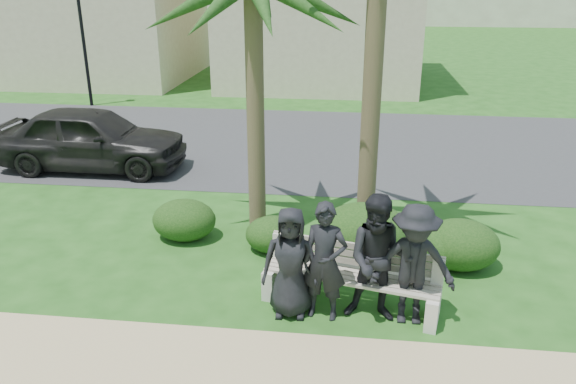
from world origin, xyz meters
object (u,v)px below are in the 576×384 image
(man_b, at_px, (325,262))
(car_a, at_px, (91,138))
(man_c, at_px, (379,259))
(man_d, at_px, (413,265))
(street_lamp, at_px, (81,22))
(park_bench, at_px, (350,281))
(man_a, at_px, (291,263))

(man_b, bearing_deg, car_a, 145.22)
(man_c, distance_m, man_d, 0.47)
(street_lamp, bearing_deg, man_d, -50.11)
(car_a, bearing_deg, park_bench, -130.26)
(street_lamp, xyz_separation_m, car_a, (3.22, -6.77, -2.17))
(street_lamp, relative_size, man_d, 2.43)
(park_bench, relative_size, man_a, 1.64)
(man_b, bearing_deg, man_c, 11.53)
(man_a, xyz_separation_m, car_a, (-5.56, 5.74, -0.03))
(man_c, height_order, car_a, man_c)
(park_bench, distance_m, man_d, 1.01)
(car_a, bearing_deg, man_a, -135.78)
(man_c, bearing_deg, man_b, -172.26)
(park_bench, bearing_deg, man_a, -147.50)
(man_a, distance_m, man_b, 0.48)
(man_b, height_order, car_a, man_b)
(man_b, relative_size, man_c, 0.93)
(man_c, distance_m, car_a, 8.86)
(park_bench, height_order, man_a, man_a)
(street_lamp, xyz_separation_m, man_b, (9.26, -12.52, -2.08))
(park_bench, xyz_separation_m, man_b, (-0.36, -0.31, 0.46))
(park_bench, height_order, man_d, man_d)
(street_lamp, height_order, park_bench, street_lamp)
(man_d, bearing_deg, park_bench, 161.76)
(park_bench, relative_size, man_c, 1.43)
(street_lamp, height_order, man_c, street_lamp)
(man_a, bearing_deg, park_bench, 18.04)
(man_a, bearing_deg, car_a, 132.62)
(street_lamp, distance_m, park_bench, 15.75)
(man_b, bearing_deg, man_a, -172.49)
(man_d, xyz_separation_m, car_a, (-7.24, 5.73, -0.10))
(man_d, bearing_deg, man_b, -178.16)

